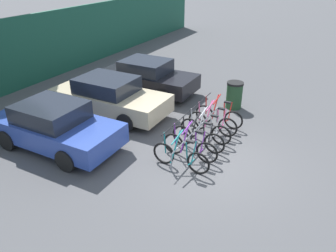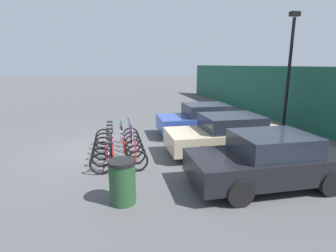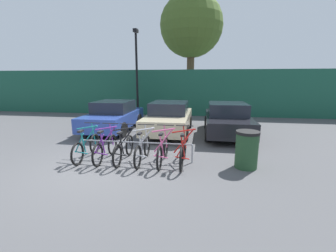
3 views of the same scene
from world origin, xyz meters
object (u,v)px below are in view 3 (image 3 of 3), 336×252
(bicycle_teal, at_px, (87,147))
(trash_bin, at_px, (247,149))
(bicycle_silver, at_px, (143,150))
(car_blue, at_px, (114,116))
(bicycle_red, at_px, (183,152))
(bicycle_pink, at_px, (163,151))
(bike_rack, at_px, (135,144))
(bicycle_black, at_px, (124,149))
(lamp_post, at_px, (137,69))
(bicycle_purple, at_px, (106,148))
(car_beige, at_px, (169,118))
(tree_behind_hoarding, at_px, (191,26))
(car_black, at_px, (227,119))

(bicycle_teal, height_order, trash_bin, bicycle_teal)
(bicycle_silver, relative_size, car_blue, 0.42)
(bicycle_silver, distance_m, trash_bin, 2.92)
(bicycle_red, bearing_deg, bicycle_pink, -179.25)
(bicycle_pink, bearing_deg, bike_rack, 167.73)
(bicycle_black, bearing_deg, lamp_post, 103.79)
(bicycle_purple, height_order, bicycle_silver, same)
(bicycle_black, xyz_separation_m, bicycle_silver, (0.58, 0.00, 0.00))
(bicycle_purple, height_order, lamp_post, lamp_post)
(bicycle_silver, height_order, bicycle_red, same)
(bicycle_black, height_order, car_beige, car_beige)
(bicycle_purple, relative_size, car_blue, 0.42)
(trash_bin, distance_m, tree_behind_hoarding, 12.29)
(bicycle_purple, height_order, tree_behind_hoarding, tree_behind_hoarding)
(bicycle_teal, bearing_deg, bicycle_black, 3.23)
(bicycle_black, xyz_separation_m, bicycle_red, (1.76, 0.00, 0.00))
(bicycle_red, bearing_deg, trash_bin, 1.63)
(bicycle_purple, height_order, car_beige, car_beige)
(bicycle_black, xyz_separation_m, lamp_post, (-1.91, 7.97, 2.67))
(bicycle_purple, relative_size, lamp_post, 0.32)
(bicycle_black, relative_size, bicycle_red, 1.00)
(bicycle_black, relative_size, bicycle_silver, 1.00)
(car_black, bearing_deg, bicycle_pink, -119.66)
(lamp_post, xyz_separation_m, trash_bin, (5.40, -7.95, -2.53))
(bike_rack, relative_size, car_beige, 0.81)
(bicycle_teal, bearing_deg, trash_bin, 3.56)
(car_beige, bearing_deg, lamp_post, 123.13)
(bike_rack, xyz_separation_m, bicycle_black, (-0.29, -0.15, -0.11))
(bicycle_black, bearing_deg, car_blue, 116.19)
(bicycle_red, height_order, tree_behind_hoarding, tree_behind_hoarding)
(bicycle_pink, xyz_separation_m, car_black, (2.17, 3.80, 0.31))
(bike_rack, xyz_separation_m, trash_bin, (3.20, -0.12, 0.04))
(bicycle_silver, xyz_separation_m, trash_bin, (2.92, 0.03, 0.14))
(bicycle_pink, distance_m, trash_bin, 2.32)
(car_beige, relative_size, trash_bin, 4.20)
(car_beige, xyz_separation_m, trash_bin, (2.71, -3.83, -0.17))
(bicycle_teal, height_order, bicycle_silver, same)
(bike_rack, xyz_separation_m, car_beige, (0.49, 3.71, 0.21))
(bicycle_black, height_order, trash_bin, bicycle_black)
(car_black, relative_size, trash_bin, 3.98)
(bicycle_pink, height_order, car_blue, car_blue)
(car_black, distance_m, lamp_post, 7.11)
(bicycle_black, bearing_deg, bicycle_pink, 0.35)
(lamp_post, bearing_deg, car_black, -38.49)
(bike_rack, bearing_deg, bicycle_purple, -170.26)
(bicycle_black, relative_size, lamp_post, 0.32)
(bicycle_teal, distance_m, car_blue, 3.94)
(lamp_post, bearing_deg, tree_behind_hoarding, 41.09)
(car_black, distance_m, tree_behind_hoarding, 9.03)
(bicycle_pink, distance_m, lamp_post, 8.96)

